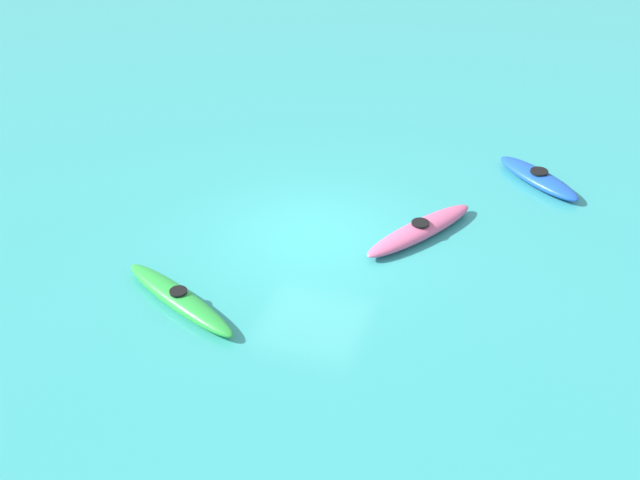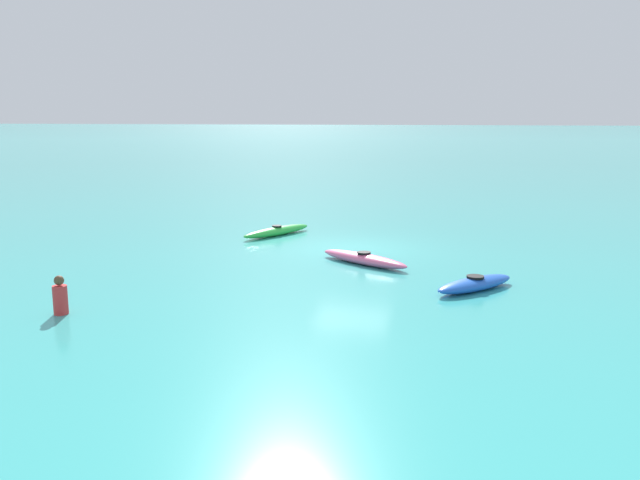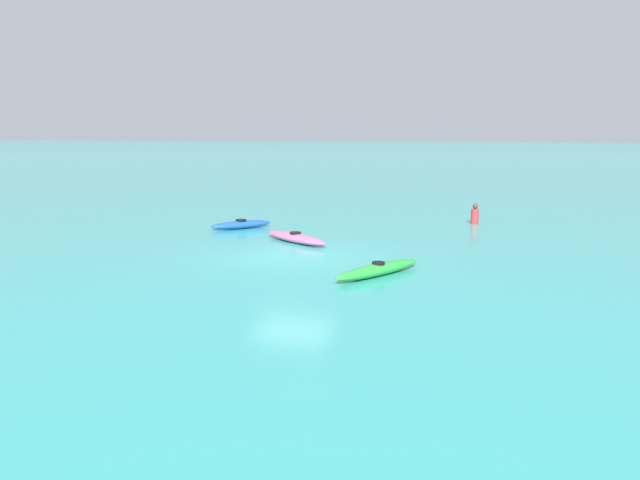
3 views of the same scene
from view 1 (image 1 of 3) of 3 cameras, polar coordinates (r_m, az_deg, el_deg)
name	(u,v)px [view 1 (image 1 of 3)]	position (r m, az deg, el deg)	size (l,w,h in m)	color
ground_plane	(312,237)	(18.70, -0.56, 0.20)	(600.00, 600.00, 0.00)	#38ADA8
kayak_blue	(538,178)	(21.41, 14.76, 4.15)	(2.45, 2.20, 0.37)	blue
kayak_pink	(420,230)	(18.78, 6.87, 0.69)	(2.23, 3.08, 0.37)	pink
kayak_green	(179,299)	(16.80, -9.64, -4.00)	(3.17, 2.01, 0.37)	green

